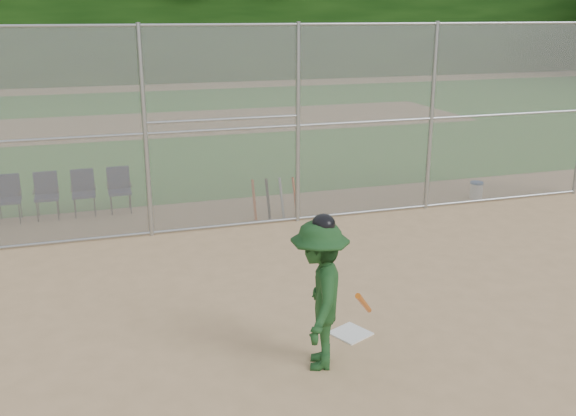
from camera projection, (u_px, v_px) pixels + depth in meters
name	position (u px, v px, depth m)	size (l,w,h in m)	color
ground	(345.00, 339.00, 8.54)	(100.00, 100.00, 0.00)	tan
grass_strip	(168.00, 124.00, 24.94)	(100.00, 100.00, 0.00)	#286D20
dirt_patch_far	(168.00, 124.00, 24.94)	(24.00, 24.00, 0.00)	tan
backstop_fence	(249.00, 125.00, 12.49)	(16.09, 0.09, 4.00)	gray
home_plate	(350.00, 333.00, 8.68)	(0.45, 0.45, 0.02)	white
batter_at_plate	(319.00, 294.00, 7.66)	(1.18, 1.40, 1.95)	#1B451E
water_cooler	(476.00, 190.00, 14.96)	(0.31, 0.31, 0.39)	white
spare_bats	(275.00, 198.00, 13.52)	(0.96, 0.39, 0.83)	#D84C14
chair_2	(8.00, 199.00, 13.19)	(0.54, 0.52, 0.96)	#10183B
chair_3	(47.00, 196.00, 13.41)	(0.54, 0.52, 0.96)	#10183B
chair_4	(84.00, 193.00, 13.62)	(0.54, 0.52, 0.96)	#10183B
chair_5	(120.00, 191.00, 13.84)	(0.54, 0.52, 0.96)	#10183B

